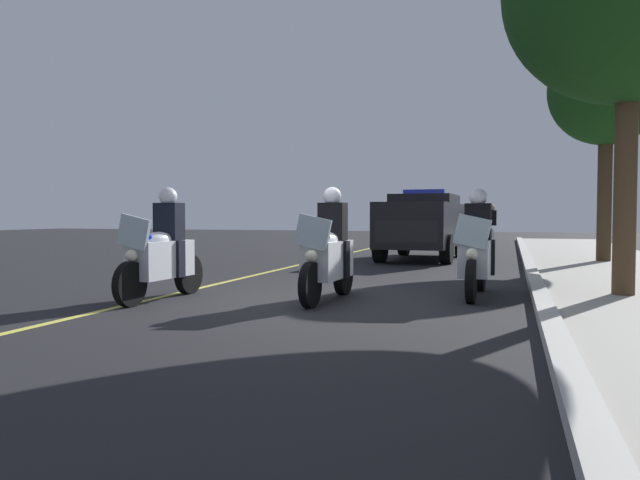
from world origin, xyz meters
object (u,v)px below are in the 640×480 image
object	(u,v)px
police_motorcycle_lead_left	(162,254)
police_motorcycle_trailing	(476,253)
police_motorcycle_lead_right	(328,254)
cyclist_background	(492,228)
tree_far_back	(607,91)
police_suv	(423,223)

from	to	relation	value
police_motorcycle_lead_left	police_motorcycle_trailing	xyz separation A→B (m)	(-1.82, 4.54, 0.00)
police_motorcycle_lead_right	cyclist_background	size ratio (longest dim) A/B	1.22
cyclist_background	tree_far_back	distance (m)	7.42
police_motorcycle_lead_left	tree_far_back	bearing A→B (deg)	141.12
police_motorcycle_lead_left	cyclist_background	bearing A→B (deg)	163.50
police_motorcycle_lead_left	police_motorcycle_lead_right	world-z (taller)	same
police_motorcycle_trailing	tree_far_back	distance (m)	8.72
police_motorcycle_lead_right	police_suv	world-z (taller)	police_suv
police_motorcycle_lead_left	police_motorcycle_lead_right	bearing A→B (deg)	105.61
police_motorcycle_trailing	police_motorcycle_lead_left	bearing A→B (deg)	-68.19
police_motorcycle_lead_left	cyclist_background	distance (m)	15.50
police_motorcycle_lead_right	cyclist_background	distance (m)	14.32
police_suv	police_motorcycle_lead_right	bearing A→B (deg)	-1.09
police_motorcycle_lead_right	cyclist_background	world-z (taller)	police_motorcycle_lead_right
police_motorcycle_lead_left	police_suv	distance (m)	10.03
cyclist_background	tree_far_back	size ratio (longest dim) A/B	0.30
police_motorcycle_lead_left	police_motorcycle_trailing	size ratio (longest dim) A/B	1.00
police_motorcycle_lead_right	police_suv	bearing A→B (deg)	178.91
police_motorcycle_lead_left	police_motorcycle_trailing	world-z (taller)	same
cyclist_background	tree_far_back	xyz separation A→B (m)	(5.73, 2.97, 3.66)
police_suv	cyclist_background	world-z (taller)	police_suv
police_motorcycle_lead_left	police_suv	world-z (taller)	police_suv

